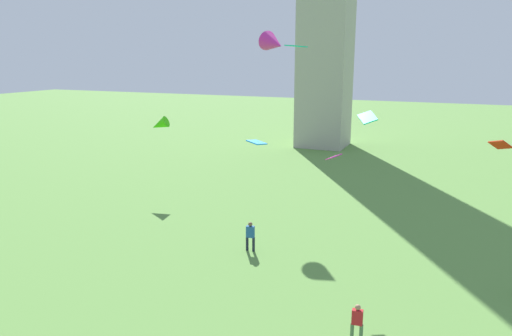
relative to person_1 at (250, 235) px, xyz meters
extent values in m
cylinder|color=#1E2333|center=(0.19, 0.02, -0.58)|extent=(0.16, 0.16, 0.86)
cylinder|color=#1E2333|center=(-0.19, -0.02, -0.58)|extent=(0.16, 0.16, 0.86)
cube|color=#235693|center=(0.00, 0.00, 0.18)|extent=(0.49, 0.32, 0.68)
sphere|color=brown|center=(0.00, 0.00, 0.65)|extent=(0.25, 0.25, 0.25)
cylinder|color=#51754C|center=(7.40, -6.73, -0.62)|extent=(0.15, 0.15, 0.78)
cylinder|color=#51754C|center=(7.76, -6.71, -0.62)|extent=(0.15, 0.15, 0.78)
cube|color=red|center=(7.58, -6.72, 0.08)|extent=(0.44, 0.27, 0.62)
sphere|color=#A37556|center=(7.58, -6.72, 0.51)|extent=(0.23, 0.23, 0.23)
cube|color=red|center=(12.27, -1.92, 6.54)|extent=(0.95, 0.91, 0.55)
cube|color=#1183E3|center=(0.89, -1.17, 5.73)|extent=(1.21, 1.11, 0.18)
cube|color=#20CCA4|center=(1.87, 2.16, 10.69)|extent=(1.16, 1.33, 0.15)
cube|color=#07D7A4|center=(7.30, -5.28, 7.83)|extent=(0.91, 0.92, 0.48)
cone|color=#39CE0B|center=(-12.24, 9.14, 4.59)|extent=(1.79, 1.24, 1.45)
cone|color=#CB2895|center=(-2.88, 11.13, 11.10)|extent=(2.82, 2.65, 1.94)
cube|color=#D920A6|center=(4.78, -0.06, 5.05)|extent=(0.95, 1.03, 0.48)
camera|label=1|loc=(10.52, -23.93, 10.16)|focal=33.44mm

